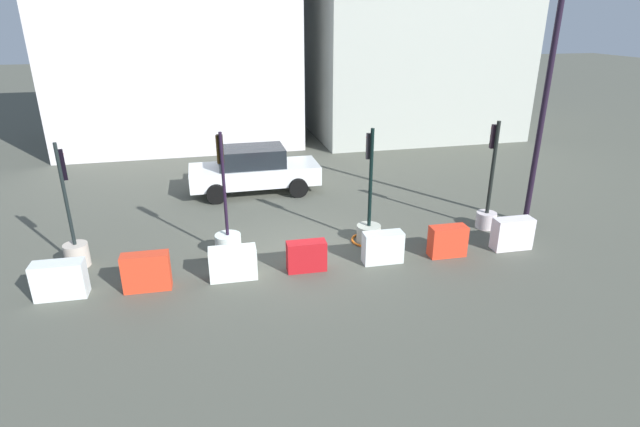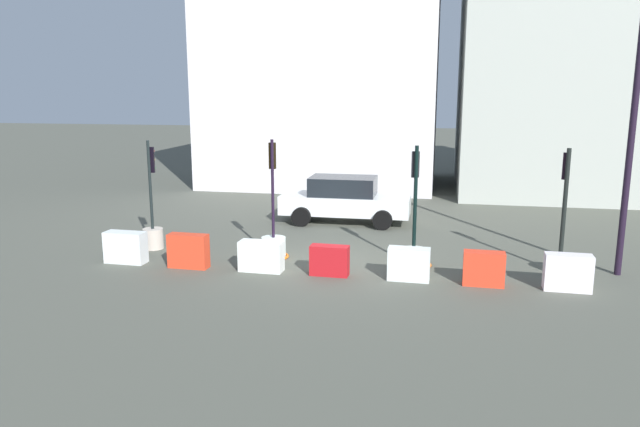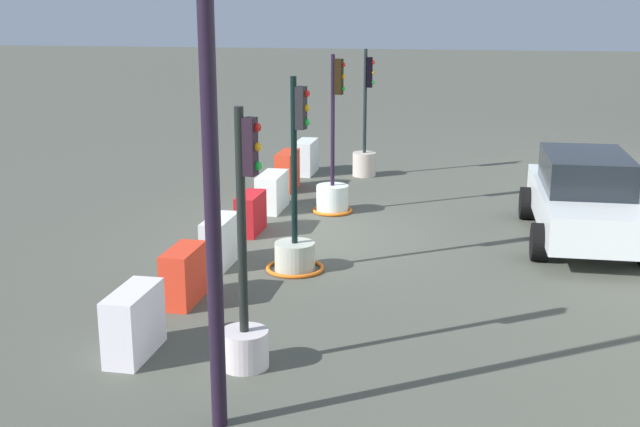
% 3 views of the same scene
% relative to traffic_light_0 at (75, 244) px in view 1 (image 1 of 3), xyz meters
% --- Properties ---
extents(ground_plane, '(120.00, 120.00, 0.00)m').
position_rel_traffic_light_0_xyz_m(ground_plane, '(5.59, -0.47, -0.61)').
color(ground_plane, '#4D4F45').
extents(traffic_light_0, '(0.59, 0.59, 3.17)m').
position_rel_traffic_light_0_xyz_m(traffic_light_0, '(0.00, 0.00, 0.00)').
color(traffic_light_0, '#BAAD9F').
rests_on(traffic_light_0, ground_plane).
extents(traffic_light_1, '(0.84, 0.84, 3.28)m').
position_rel_traffic_light_0_xyz_m(traffic_light_1, '(3.73, -0.24, -0.13)').
color(traffic_light_1, silver).
rests_on(traffic_light_1, ground_plane).
extents(traffic_light_2, '(0.97, 0.97, 3.19)m').
position_rel_traffic_light_0_xyz_m(traffic_light_2, '(7.58, -0.28, -0.11)').
color(traffic_light_2, '#ADB2A2').
rests_on(traffic_light_2, ground_plane).
extents(traffic_light_3, '(0.59, 0.59, 3.18)m').
position_rel_traffic_light_0_xyz_m(traffic_light_3, '(11.28, -0.16, 0.08)').
color(traffic_light_3, silver).
rests_on(traffic_light_3, ground_plane).
extents(construction_barrier_0, '(1.11, 0.47, 0.85)m').
position_rel_traffic_light_0_xyz_m(construction_barrier_0, '(-0.05, -1.52, -0.18)').
color(construction_barrier_0, silver).
rests_on(construction_barrier_0, ground_plane).
extents(construction_barrier_1, '(1.06, 0.40, 0.90)m').
position_rel_traffic_light_0_xyz_m(construction_barrier_1, '(1.80, -1.62, -0.16)').
color(construction_barrier_1, red).
rests_on(construction_barrier_1, ground_plane).
extents(construction_barrier_2, '(1.13, 0.50, 0.79)m').
position_rel_traffic_light_0_xyz_m(construction_barrier_2, '(3.76, -1.54, -0.21)').
color(construction_barrier_2, silver).
rests_on(construction_barrier_2, ground_plane).
extents(construction_barrier_3, '(0.98, 0.40, 0.76)m').
position_rel_traffic_light_0_xyz_m(construction_barrier_3, '(5.55, -1.55, -0.23)').
color(construction_barrier_3, '#B4161B').
rests_on(construction_barrier_3, ground_plane).
extents(construction_barrier_4, '(1.03, 0.43, 0.82)m').
position_rel_traffic_light_0_xyz_m(construction_barrier_4, '(7.53, -1.58, -0.20)').
color(construction_barrier_4, silver).
rests_on(construction_barrier_4, ground_plane).
extents(construction_barrier_5, '(0.97, 0.43, 0.82)m').
position_rel_traffic_light_0_xyz_m(construction_barrier_5, '(9.30, -1.61, -0.20)').
color(construction_barrier_5, red).
rests_on(construction_barrier_5, ground_plane).
extents(construction_barrier_6, '(1.07, 0.45, 0.86)m').
position_rel_traffic_light_0_xyz_m(construction_barrier_6, '(11.18, -1.62, -0.18)').
color(construction_barrier_6, silver).
rests_on(construction_barrier_6, ground_plane).
extents(car_white_van, '(4.49, 2.07, 1.62)m').
position_rel_traffic_light_0_xyz_m(car_white_van, '(4.96, 4.64, 0.21)').
color(car_white_van, silver).
rests_on(car_white_van, ground_plane).
extents(building_main_facade, '(11.33, 8.04, 12.01)m').
position_rel_traffic_light_0_xyz_m(building_main_facade, '(2.46, 13.77, 5.42)').
color(building_main_facade, silver).
rests_on(building_main_facade, ground_plane).
extents(street_lamp_post, '(0.36, 0.36, 6.94)m').
position_rel_traffic_light_0_xyz_m(street_lamp_post, '(12.69, -0.07, 3.43)').
color(street_lamp_post, black).
rests_on(street_lamp_post, ground_plane).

